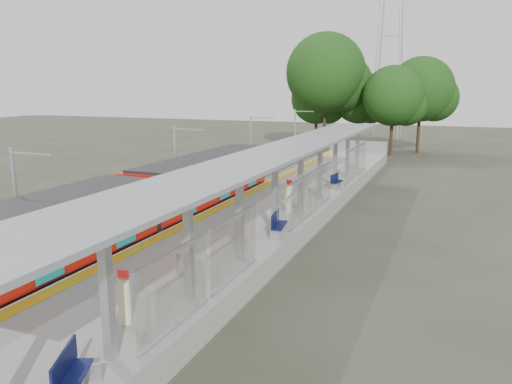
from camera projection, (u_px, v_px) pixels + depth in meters
trackbed at (210, 209)px, 31.39m from camera, size 3.00×70.00×0.24m
platform at (277, 210)px, 29.65m from camera, size 6.00×50.00×1.00m
tactile_strip at (238, 198)px, 30.48m from camera, size 0.60×50.00×0.02m
end_fence at (358, 146)px, 52.05m from camera, size 6.00×0.10×1.20m
train at (136, 206)px, 24.03m from camera, size 2.74×27.60×3.62m
canopy at (283, 158)px, 24.84m from camera, size 3.27×38.00×3.66m
pylon at (392, 9)px, 74.25m from camera, size 8.00×4.00×38.00m
tree_cluster at (357, 86)px, 59.14m from camera, size 19.28×11.32×14.07m
catenary_masts at (177, 166)px, 30.53m from camera, size 2.08×48.16×5.40m
bench_near at (69, 373)px, 10.88m from camera, size 1.09×1.61×1.06m
bench_mid at (277, 223)px, 22.81m from camera, size 0.73×1.66×1.09m
bench_far at (336, 181)px, 33.60m from camera, size 0.61×1.42×0.94m
info_pillar_near at (125, 300)px, 14.27m from camera, size 0.36×0.36×1.62m
info_pillar_far at (289, 199)px, 26.87m from camera, size 0.41×0.41×1.80m
litter_bin at (182, 263)px, 18.10m from camera, size 0.52×0.52×0.83m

